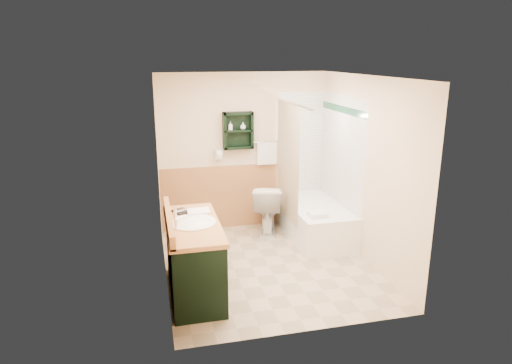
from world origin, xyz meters
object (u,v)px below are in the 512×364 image
(bathtub, at_px, (316,221))
(vanity_book, at_px, (175,205))
(vanity, at_px, (194,258))
(toilet, at_px, (267,208))
(soap_bottle_a, at_px, (230,128))
(hair_dryer, at_px, (218,154))
(wall_shelf, at_px, (238,131))
(soap_bottle_b, at_px, (243,127))

(bathtub, bearing_deg, vanity_book, -157.34)
(vanity, bearing_deg, toilet, 51.71)
(vanity, distance_m, soap_bottle_a, 2.34)
(hair_dryer, bearing_deg, wall_shelf, -4.76)
(soap_bottle_a, bearing_deg, bathtub, -29.91)
(wall_shelf, bearing_deg, soap_bottle_b, -3.81)
(vanity, relative_size, soap_bottle_b, 12.50)
(vanity, bearing_deg, hair_dryer, 72.59)
(bathtub, bearing_deg, soap_bottle_b, 145.34)
(bathtub, bearing_deg, toilet, 145.43)
(hair_dryer, distance_m, vanity, 2.13)
(hair_dryer, distance_m, bathtub, 1.76)
(wall_shelf, xyz_separation_m, vanity, (-0.89, -1.87, -1.13))
(vanity_book, relative_size, soap_bottle_b, 2.09)
(wall_shelf, bearing_deg, vanity_book, -124.68)
(toilet, bearing_deg, bathtub, 161.97)
(hair_dryer, xyz_separation_m, vanity, (-0.59, -1.90, -0.78))
(hair_dryer, distance_m, soap_bottle_a, 0.44)
(bathtub, xyz_separation_m, soap_bottle_a, (-1.14, 0.66, 1.33))
(bathtub, height_order, soap_bottle_b, soap_bottle_b)
(wall_shelf, distance_m, vanity, 2.36)
(vanity, distance_m, toilet, 2.09)
(wall_shelf, distance_m, bathtub, 1.78)
(vanity, xyz_separation_m, bathtub, (1.92, 1.21, -0.16))
(bathtub, relative_size, soap_bottle_a, 12.16)
(hair_dryer, relative_size, vanity, 0.18)
(bathtub, relative_size, toilet, 1.98)
(toilet, bearing_deg, soap_bottle_a, -7.11)
(wall_shelf, distance_m, vanity_book, 1.95)
(wall_shelf, relative_size, vanity, 0.41)
(toilet, height_order, soap_bottle_a, soap_bottle_a)
(vanity_book, bearing_deg, vanity, -92.08)
(vanity_book, bearing_deg, toilet, 13.74)
(bathtub, bearing_deg, vanity, -147.76)
(toilet, relative_size, soap_bottle_a, 6.15)
(wall_shelf, distance_m, toilet, 1.27)
(wall_shelf, height_order, soap_bottle_a, wall_shelf)
(hair_dryer, bearing_deg, soap_bottle_a, -9.28)
(wall_shelf, bearing_deg, toilet, -30.01)
(hair_dryer, bearing_deg, vanity, -107.41)
(vanity_book, bearing_deg, hair_dryer, 36.04)
(hair_dryer, bearing_deg, vanity_book, -116.02)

